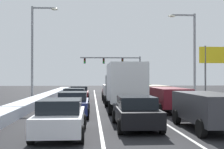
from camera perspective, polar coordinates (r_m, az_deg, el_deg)
name	(u,v)px	position (r m, az deg, el deg)	size (l,w,h in m)	color
ground_plane	(117,106)	(25.02, 0.91, -6.07)	(120.61, 120.61, 0.00)	black
lane_stripe_between_right_lane_and_center_lane	(130,101)	(29.79, 3.43, -5.18)	(0.14, 51.03, 0.01)	silver
lane_stripe_between_center_lane_and_left_lane	(96,101)	(29.55, -3.15, -5.22)	(0.14, 51.03, 0.01)	silver
snow_bank_right_shoulder	(181,98)	(30.90, 13.26, -4.51)	(1.68, 51.03, 0.53)	silver
snow_bank_left_shoulder	(42,98)	(29.93, -13.38, -4.55)	(1.47, 51.03, 0.62)	silver
suv_charcoal_right_lane_nearest	(208,108)	(14.13, 18.15, -6.15)	(2.16, 4.90, 1.67)	#38383D
suv_maroon_right_lane_second	(169,97)	(20.76, 11.00, -4.38)	(2.16, 4.90, 1.67)	maroon
suv_tan_right_lane_third	(154,93)	(27.01, 8.18, -3.50)	(2.16, 4.90, 1.67)	#937F60
suv_green_right_lane_fourth	(139,90)	(33.62, 5.19, -2.93)	(2.16, 4.90, 1.67)	#1E5633
sedan_black_center_lane_nearest	(136,112)	(13.99, 4.68, -7.28)	(2.00, 4.50, 1.51)	black
box_truck_center_lane_second	(124,84)	(21.12, 2.35, -1.92)	(2.53, 7.20, 3.36)	slate
suv_silver_center_lane_third	(113,91)	(29.28, 0.26, -3.28)	(2.16, 4.90, 1.67)	#B7BABF
sedan_red_center_lane_fourth	(110,91)	(35.04, -0.30, -3.25)	(2.00, 4.50, 1.51)	maroon
sedan_white_left_lane_nearest	(61,117)	(12.32, -9.94, -8.18)	(2.00, 4.50, 1.51)	silver
sedan_navy_left_lane_second	(73,104)	(18.39, -7.52, -5.66)	(2.00, 4.50, 1.51)	navy
sedan_charcoal_left_lane_third	(75,97)	(24.24, -7.30, -4.43)	(2.00, 4.50, 1.51)	#38383D
sedan_maroon_left_lane_fourth	(79,93)	(30.21, -6.36, -3.67)	(2.00, 4.50, 1.51)	maroon
traffic_light_gantry	(119,65)	(52.91, 1.37, 1.96)	(10.94, 0.47, 6.20)	slate
street_lamp_right_mid	(191,50)	(28.83, 15.11, 4.70)	(2.66, 0.36, 8.45)	gray
street_lamp_left_mid	(35,45)	(30.25, -14.67, 5.48)	(2.66, 0.36, 9.49)	gray
roadside_sign_right	(215,61)	(30.45, 19.44, 2.51)	(3.20, 0.16, 5.50)	#59595B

